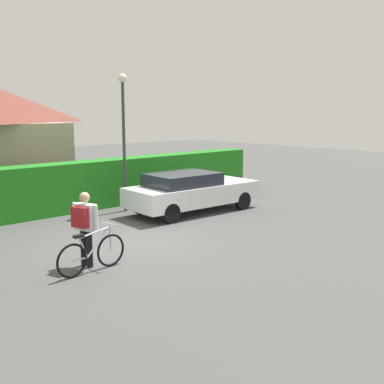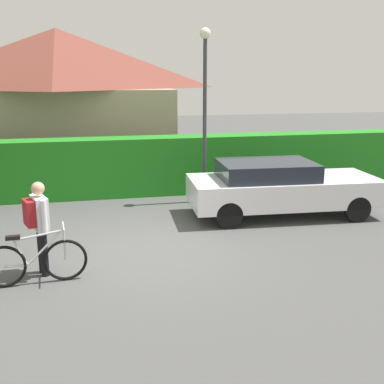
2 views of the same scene
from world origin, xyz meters
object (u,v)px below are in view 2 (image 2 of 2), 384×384
at_px(parked_car_near, 280,187).
at_px(person_rider, 38,220).
at_px(bicycle, 35,261).
at_px(street_lamp, 205,93).

relative_size(parked_car_near, person_rider, 2.82).
bearing_deg(parked_car_near, bicycle, -152.26).
xyz_separation_m(bicycle, person_rider, (0.06, 0.37, 0.60)).
relative_size(person_rider, street_lamp, 0.36).
distance_m(parked_car_near, street_lamp, 3.09).
bearing_deg(parked_car_near, person_rider, -155.19).
height_order(bicycle, person_rider, person_rider).
bearing_deg(street_lamp, bicycle, -131.31).
xyz_separation_m(parked_car_near, person_rider, (-5.36, -2.48, 0.28)).
distance_m(bicycle, person_rider, 0.71).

